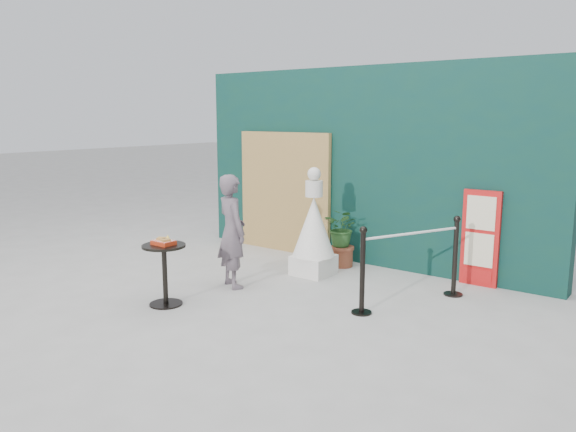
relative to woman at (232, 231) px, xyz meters
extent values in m
plane|color=#ADAAA5|center=(0.72, -0.91, -0.76)|extent=(60.00, 60.00, 0.00)
cube|color=#0A2F2D|center=(0.72, 2.24, 0.74)|extent=(6.00, 0.30, 3.00)
cube|color=tan|center=(-0.68, 2.03, 0.24)|extent=(1.80, 0.08, 2.00)
imported|color=#65565F|center=(0.00, 0.00, 0.00)|extent=(0.65, 0.55, 1.52)
cube|color=red|center=(2.62, 2.05, -0.11)|extent=(0.50, 0.06, 1.30)
cube|color=beige|center=(2.62, 2.01, 0.24)|extent=(0.38, 0.02, 0.45)
cube|color=beige|center=(2.62, 2.01, -0.26)|extent=(0.38, 0.02, 0.45)
cube|color=red|center=(2.62, 2.01, -0.61)|extent=(0.38, 0.02, 0.18)
cube|color=white|center=(0.54, 1.13, -0.62)|extent=(0.52, 0.52, 0.28)
cone|color=white|center=(0.54, 1.13, -0.05)|extent=(0.61, 0.61, 0.85)
cylinder|color=silver|center=(0.54, 1.13, 0.49)|extent=(0.25, 0.25, 0.23)
sphere|color=silver|center=(0.54, 1.13, 0.70)|extent=(0.19, 0.19, 0.19)
cylinder|color=black|center=(-0.14, -1.05, -0.75)|extent=(0.40, 0.40, 0.02)
cylinder|color=black|center=(-0.14, -1.05, -0.40)|extent=(0.06, 0.06, 0.72)
cylinder|color=black|center=(-0.14, -1.05, -0.02)|extent=(0.52, 0.52, 0.03)
cube|color=red|center=(-0.14, -1.05, 0.02)|extent=(0.26, 0.19, 0.05)
cube|color=red|center=(-0.14, -1.05, 0.04)|extent=(0.24, 0.17, 0.00)
cube|color=#CF864B|center=(-0.18, -1.04, 0.06)|extent=(0.15, 0.14, 0.02)
cube|color=gold|center=(-0.09, -1.07, 0.06)|extent=(0.13, 0.13, 0.02)
cone|color=yellow|center=(-0.12, -1.00, 0.08)|extent=(0.06, 0.06, 0.06)
cylinder|color=brown|center=(0.64, 1.76, -0.63)|extent=(0.32, 0.32, 0.26)
cylinder|color=brown|center=(0.64, 1.76, -0.47)|extent=(0.35, 0.35, 0.04)
imported|color=#254F21|center=(0.64, 1.76, -0.16)|extent=(0.52, 0.45, 0.58)
cylinder|color=black|center=(1.91, 0.13, -0.75)|extent=(0.24, 0.24, 0.02)
cylinder|color=black|center=(1.91, 0.13, -0.28)|extent=(0.06, 0.06, 0.96)
sphere|color=black|center=(1.91, 0.13, 0.23)|extent=(0.09, 0.09, 0.09)
cylinder|color=black|center=(2.51, 1.43, -0.75)|extent=(0.24, 0.24, 0.02)
cylinder|color=black|center=(2.51, 1.43, -0.28)|extent=(0.06, 0.06, 0.96)
sphere|color=black|center=(2.51, 1.43, 0.23)|extent=(0.09, 0.09, 0.09)
cylinder|color=silver|center=(2.21, 0.78, 0.12)|extent=(0.63, 1.31, 0.03)
camera|label=1|loc=(5.00, -5.35, 1.52)|focal=35.00mm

